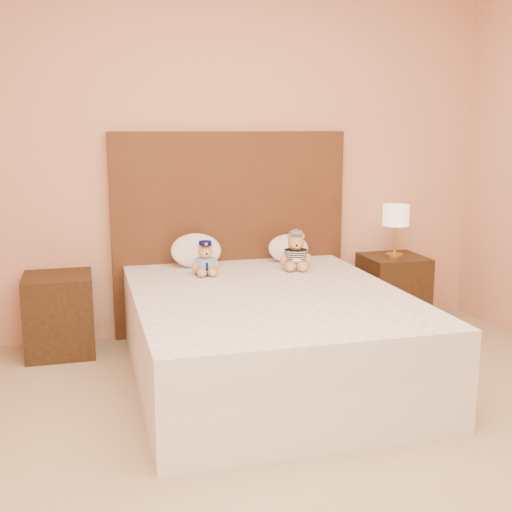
{
  "coord_description": "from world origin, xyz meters",
  "views": [
    {
      "loc": [
        -1.06,
        -2.41,
        1.52
      ],
      "look_at": [
        -0.01,
        1.45,
        0.72
      ],
      "focal_mm": 45.0,
      "sensor_mm": 36.0,
      "label": 1
    }
  ],
  "objects_px": {
    "pillow_left": "(196,249)",
    "pillow_right": "(288,247)",
    "nightstand_left": "(59,314)",
    "nightstand_right": "(393,291)",
    "bed": "(268,335)",
    "teddy_prisoner": "(296,251)",
    "lamp": "(396,218)",
    "teddy_police": "(205,258)"
  },
  "relations": [
    {
      "from": "nightstand_right",
      "to": "pillow_right",
      "type": "distance_m",
      "value": 0.94
    },
    {
      "from": "bed",
      "to": "teddy_prisoner",
      "type": "distance_m",
      "value": 0.77
    },
    {
      "from": "nightstand_left",
      "to": "lamp",
      "type": "relative_size",
      "value": 1.38
    },
    {
      "from": "nightstand_left",
      "to": "nightstand_right",
      "type": "distance_m",
      "value": 2.5
    },
    {
      "from": "bed",
      "to": "lamp",
      "type": "xyz_separation_m",
      "value": [
        1.25,
        0.8,
        0.57
      ]
    },
    {
      "from": "bed",
      "to": "teddy_police",
      "type": "bearing_deg",
      "value": 116.98
    },
    {
      "from": "bed",
      "to": "teddy_police",
      "type": "xyz_separation_m",
      "value": [
        -0.28,
        0.55,
        0.39
      ]
    },
    {
      "from": "nightstand_right",
      "to": "teddy_police",
      "type": "bearing_deg",
      "value": -170.72
    },
    {
      "from": "nightstand_left",
      "to": "nightstand_right",
      "type": "xyz_separation_m",
      "value": [
        2.5,
        0.0,
        0.0
      ]
    },
    {
      "from": "teddy_police",
      "to": "pillow_left",
      "type": "distance_m",
      "value": 0.28
    },
    {
      "from": "teddy_police",
      "to": "lamp",
      "type": "bearing_deg",
      "value": 10.86
    },
    {
      "from": "nightstand_left",
      "to": "pillow_left",
      "type": "xyz_separation_m",
      "value": [
        0.96,
        0.03,
        0.4
      ]
    },
    {
      "from": "nightstand_right",
      "to": "lamp",
      "type": "xyz_separation_m",
      "value": [
        -0.0,
        0.0,
        0.57
      ]
    },
    {
      "from": "nightstand_left",
      "to": "teddy_police",
      "type": "distance_m",
      "value": 1.07
    },
    {
      "from": "lamp",
      "to": "teddy_police",
      "type": "height_order",
      "value": "lamp"
    },
    {
      "from": "nightstand_right",
      "to": "pillow_left",
      "type": "distance_m",
      "value": 1.6
    },
    {
      "from": "nightstand_right",
      "to": "teddy_police",
      "type": "relative_size",
      "value": 2.4
    },
    {
      "from": "nightstand_left",
      "to": "teddy_police",
      "type": "xyz_separation_m",
      "value": [
        0.97,
        -0.25,
        0.39
      ]
    },
    {
      "from": "nightstand_left",
      "to": "teddy_prisoner",
      "type": "bearing_deg",
      "value": -8.82
    },
    {
      "from": "lamp",
      "to": "pillow_left",
      "type": "bearing_deg",
      "value": 178.89
    },
    {
      "from": "bed",
      "to": "pillow_left",
      "type": "relative_size",
      "value": 5.51
    },
    {
      "from": "nightstand_left",
      "to": "pillow_right",
      "type": "relative_size",
      "value": 1.79
    },
    {
      "from": "bed",
      "to": "pillow_right",
      "type": "height_order",
      "value": "pillow_right"
    },
    {
      "from": "bed",
      "to": "nightstand_right",
      "type": "bearing_deg",
      "value": 32.62
    },
    {
      "from": "bed",
      "to": "teddy_police",
      "type": "distance_m",
      "value": 0.73
    },
    {
      "from": "nightstand_left",
      "to": "nightstand_right",
      "type": "relative_size",
      "value": 1.0
    },
    {
      "from": "nightstand_right",
      "to": "teddy_prisoner",
      "type": "xyz_separation_m",
      "value": [
        -0.89,
        -0.25,
        0.41
      ]
    },
    {
      "from": "lamp",
      "to": "pillow_left",
      "type": "relative_size",
      "value": 1.1
    },
    {
      "from": "nightstand_left",
      "to": "nightstand_right",
      "type": "bearing_deg",
      "value": 0.0
    },
    {
      "from": "bed",
      "to": "pillow_left",
      "type": "bearing_deg",
      "value": 109.5
    },
    {
      "from": "lamp",
      "to": "pillow_left",
      "type": "xyz_separation_m",
      "value": [
        -1.54,
        0.03,
        -0.17
      ]
    },
    {
      "from": "bed",
      "to": "lamp",
      "type": "relative_size",
      "value": 5.0
    },
    {
      "from": "bed",
      "to": "pillow_left",
      "type": "distance_m",
      "value": 0.97
    },
    {
      "from": "pillow_right",
      "to": "nightstand_left",
      "type": "bearing_deg",
      "value": -178.96
    },
    {
      "from": "nightstand_left",
      "to": "lamp",
      "type": "height_order",
      "value": "lamp"
    },
    {
      "from": "teddy_prisoner",
      "to": "teddy_police",
      "type": "bearing_deg",
      "value": -165.83
    },
    {
      "from": "nightstand_right",
      "to": "teddy_prisoner",
      "type": "height_order",
      "value": "teddy_prisoner"
    },
    {
      "from": "teddy_prisoner",
      "to": "pillow_right",
      "type": "bearing_deg",
      "value": 96.8
    },
    {
      "from": "pillow_left",
      "to": "pillow_right",
      "type": "relative_size",
      "value": 1.18
    },
    {
      "from": "bed",
      "to": "lamp",
      "type": "height_order",
      "value": "lamp"
    },
    {
      "from": "lamp",
      "to": "nightstand_right",
      "type": "bearing_deg",
      "value": 0.0
    },
    {
      "from": "pillow_left",
      "to": "pillow_right",
      "type": "bearing_deg",
      "value": 0.0
    }
  ]
}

